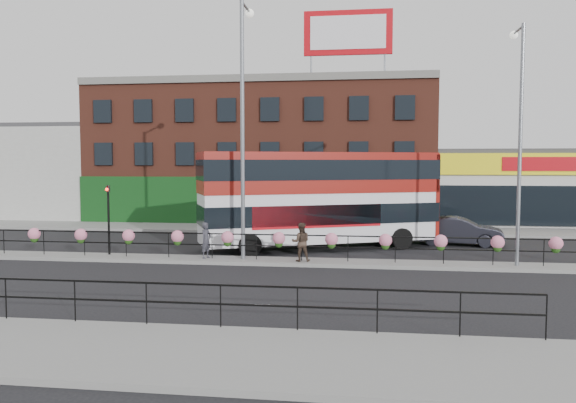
# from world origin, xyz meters

# --- Properties ---
(ground) EXTENTS (120.00, 120.00, 0.00)m
(ground) POSITION_xyz_m (0.00, 0.00, 0.00)
(ground) COLOR black
(ground) RESTS_ON ground
(south_pavement) EXTENTS (60.00, 4.00, 0.15)m
(south_pavement) POSITION_xyz_m (0.00, -12.00, 0.07)
(south_pavement) COLOR gray
(south_pavement) RESTS_ON ground
(north_pavement) EXTENTS (60.00, 4.00, 0.15)m
(north_pavement) POSITION_xyz_m (0.00, 12.00, 0.07)
(north_pavement) COLOR gray
(north_pavement) RESTS_ON ground
(median) EXTENTS (60.00, 1.60, 0.15)m
(median) POSITION_xyz_m (0.00, 0.00, 0.07)
(median) COLOR gray
(median) RESTS_ON ground
(yellow_line_inner) EXTENTS (60.00, 0.10, 0.01)m
(yellow_line_inner) POSITION_xyz_m (0.00, -9.70, 0.01)
(yellow_line_inner) COLOR gold
(yellow_line_inner) RESTS_ON ground
(yellow_line_outer) EXTENTS (60.00, 0.10, 0.01)m
(yellow_line_outer) POSITION_xyz_m (0.00, -9.88, 0.01)
(yellow_line_outer) COLOR gold
(yellow_line_outer) RESTS_ON ground
(brick_building) EXTENTS (25.00, 12.21, 10.30)m
(brick_building) POSITION_xyz_m (-4.00, 19.96, 5.13)
(brick_building) COLOR brown
(brick_building) RESTS_ON ground
(supermarket) EXTENTS (15.00, 12.25, 5.30)m
(supermarket) POSITION_xyz_m (16.00, 19.90, 2.65)
(supermarket) COLOR silver
(supermarket) RESTS_ON ground
(warehouse_west) EXTENTS (15.50, 12.00, 7.30)m
(warehouse_west) POSITION_xyz_m (-24.25, 20.00, 3.65)
(warehouse_west) COLOR #B2B3AE
(warehouse_west) RESTS_ON ground
(billboard) EXTENTS (6.00, 0.29, 4.40)m
(billboard) POSITION_xyz_m (2.50, 14.99, 13.18)
(billboard) COLOR #B70912
(billboard) RESTS_ON brick_building
(median_railing) EXTENTS (30.04, 0.56, 1.23)m
(median_railing) POSITION_xyz_m (-0.00, 0.00, 1.05)
(median_railing) COLOR black
(median_railing) RESTS_ON median
(south_railing) EXTENTS (20.04, 0.05, 1.12)m
(south_railing) POSITION_xyz_m (-2.00, -10.10, 0.96)
(south_railing) COLOR black
(south_railing) RESTS_ON south_pavement
(double_decker_bus) EXTENTS (12.20, 7.54, 4.90)m
(double_decker_bus) POSITION_xyz_m (1.48, 4.33, 3.01)
(double_decker_bus) COLOR white
(double_decker_bus) RESTS_ON ground
(car) EXTENTS (3.16, 5.10, 1.50)m
(car) POSITION_xyz_m (8.70, 6.59, 0.75)
(car) COLOR #24252F
(car) RESTS_ON ground
(pedestrian_a) EXTENTS (0.85, 0.79, 1.59)m
(pedestrian_a) POSITION_xyz_m (-3.27, 0.02, 0.95)
(pedestrian_a) COLOR #35343E
(pedestrian_a) RESTS_ON median
(pedestrian_b) EXTENTS (0.98, 0.85, 1.67)m
(pedestrian_b) POSITION_xyz_m (0.99, -0.20, 0.98)
(pedestrian_b) COLOR #403127
(pedestrian_b) RESTS_ON median
(lamp_column_west) EXTENTS (0.40, 1.98, 11.27)m
(lamp_column_west) POSITION_xyz_m (-1.61, 0.35, 6.83)
(lamp_column_west) COLOR slate
(lamp_column_west) RESTS_ON median
(lamp_column_east) EXTENTS (0.35, 1.73, 9.87)m
(lamp_column_east) POSITION_xyz_m (9.95, 0.27, 6.00)
(lamp_column_east) COLOR slate
(lamp_column_east) RESTS_ON median
(traffic_light_median) EXTENTS (0.15, 0.28, 3.65)m
(traffic_light_median) POSITION_xyz_m (-8.00, 0.39, 2.47)
(traffic_light_median) COLOR black
(traffic_light_median) RESTS_ON median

